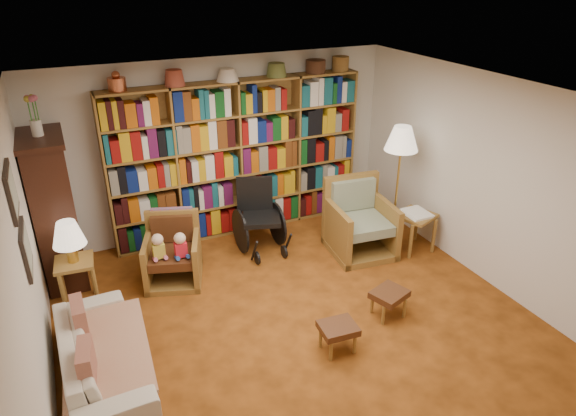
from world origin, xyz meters
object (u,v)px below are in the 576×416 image
side_table_lamp (76,272)px  side_table_papers (415,220)px  armchair_sage (357,224)px  sofa (102,355)px  footstool_b (389,296)px  wheelchair (259,218)px  armchair_leather (171,253)px  floor_lamp (401,143)px  footstool_a (338,330)px

side_table_lamp → side_table_papers: 4.33m
armchair_sage → side_table_papers: bearing=-25.2°
sofa → side_table_lamp: side_table_lamp is taller
side_table_papers → footstool_b: side_table_papers is taller
side_table_lamp → footstool_b: side_table_lamp is taller
side_table_lamp → wheelchair: bearing=9.0°
armchair_leather → footstool_b: armchair_leather is taller
side_table_lamp → armchair_leather: (1.10, 0.13, -0.09)m
sofa → wheelchair: size_ratio=1.76×
armchair_leather → wheelchair: size_ratio=0.87×
wheelchair → side_table_papers: size_ratio=1.70×
wheelchair → side_table_papers: wheelchair is taller
armchair_sage → floor_lamp: (0.60, -0.02, 1.07)m
footstool_a → footstool_b: (0.80, 0.26, 0.01)m
wheelchair → floor_lamp: floor_lamp is taller
side_table_papers → footstool_b: 1.63m
sofa → wheelchair: bearing=-55.3°
armchair_leather → floor_lamp: 3.29m
armchair_leather → side_table_papers: size_ratio=1.49×
floor_lamp → side_table_papers: size_ratio=2.86×
side_table_papers → armchair_leather: bearing=168.0°
sofa → footstool_b: (3.02, -0.34, 0.00)m
armchair_leather → footstool_b: 2.70m
side_table_lamp → armchair_sage: size_ratio=0.59×
armchair_sage → footstool_a: size_ratio=2.57×
floor_lamp → wheelchair: bearing=161.3°
armchair_sage → footstool_a: bearing=-126.5°
side_table_lamp → footstool_a: 3.02m
armchair_leather → footstool_b: size_ratio=1.91×
side_table_lamp → armchair_sage: 3.59m
sofa → armchair_sage: (3.48, 1.11, 0.12)m
footstool_b → sofa: bearing=173.6°
side_table_papers → footstool_b: bearing=-136.7°
sofa → footstool_b: bearing=-98.4°
side_table_lamp → armchair_sage: bearing=-3.4°
armchair_leather → wheelchair: wheelchair is taller
floor_lamp → footstool_a: size_ratio=4.32×
side_table_papers → footstool_a: 2.42m
side_table_papers → footstool_b: size_ratio=1.28×
sofa → armchair_leather: (1.00, 1.45, 0.09)m
sofa → side_table_papers: bearing=-81.6°
armchair_sage → footstool_b: bearing=-107.7°
armchair_sage → footstool_a: 2.14m
wheelchair → footstool_b: bearing=-70.1°
wheelchair → footstool_a: (-0.07, -2.30, -0.20)m
armchair_sage → side_table_papers: (0.72, -0.34, 0.06)m
floor_lamp → footstool_a: 2.79m
footstool_b → footstool_a: bearing=-161.8°
side_table_lamp → side_table_papers: bearing=-7.3°
armchair_sage → wheelchair: size_ratio=1.00×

